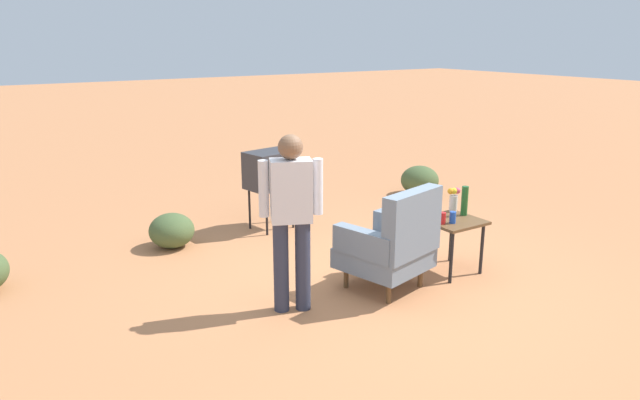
# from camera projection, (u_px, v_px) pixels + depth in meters

# --- Properties ---
(ground_plane) EXTENTS (60.00, 60.00, 0.00)m
(ground_plane) POSITION_uv_depth(u_px,v_px,m) (378.00, 285.00, 6.01)
(ground_plane) COLOR #C17A4C
(armchair) EXTENTS (0.93, 0.94, 1.06)m
(armchair) POSITION_uv_depth(u_px,v_px,m) (393.00, 243.00, 5.76)
(armchair) COLOR brown
(armchair) RESTS_ON ground
(side_table) EXTENTS (0.56, 0.56, 0.59)m
(side_table) POSITION_uv_depth(u_px,v_px,m) (452.00, 227.00, 6.22)
(side_table) COLOR black
(side_table) RESTS_ON ground
(tv_on_stand) EXTENTS (0.67, 0.54, 1.03)m
(tv_on_stand) POSITION_uv_depth(u_px,v_px,m) (271.00, 170.00, 7.57)
(tv_on_stand) COLOR black
(tv_on_stand) RESTS_ON ground
(person_standing) EXTENTS (0.53, 0.35, 1.64)m
(person_standing) POSITION_uv_depth(u_px,v_px,m) (291.00, 213.00, 5.22)
(person_standing) COLOR #2D3347
(person_standing) RESTS_ON ground
(soda_can_blue) EXTENTS (0.07, 0.07, 0.12)m
(soda_can_blue) POSITION_uv_depth(u_px,v_px,m) (453.00, 217.00, 6.06)
(soda_can_blue) COLOR blue
(soda_can_blue) RESTS_ON side_table
(bottle_wine_green) EXTENTS (0.07, 0.07, 0.32)m
(bottle_wine_green) POSITION_uv_depth(u_px,v_px,m) (465.00, 201.00, 6.31)
(bottle_wine_green) COLOR #1E5623
(bottle_wine_green) RESTS_ON side_table
(soda_can_red) EXTENTS (0.07, 0.07, 0.12)m
(soda_can_red) POSITION_uv_depth(u_px,v_px,m) (443.00, 218.00, 6.04)
(soda_can_red) COLOR red
(soda_can_red) RESTS_ON side_table
(flower_vase) EXTENTS (0.14, 0.10, 0.27)m
(flower_vase) POSITION_uv_depth(u_px,v_px,m) (454.00, 198.00, 6.45)
(flower_vase) COLOR silver
(flower_vase) RESTS_ON side_table
(shrub_mid) EXTENTS (0.60, 0.60, 0.46)m
(shrub_mid) POSITION_uv_depth(u_px,v_px,m) (420.00, 180.00, 9.37)
(shrub_mid) COLOR #475B33
(shrub_mid) RESTS_ON ground
(shrub_lone) EXTENTS (0.54, 0.54, 0.42)m
(shrub_lone) POSITION_uv_depth(u_px,v_px,m) (172.00, 231.00, 7.03)
(shrub_lone) COLOR #475B33
(shrub_lone) RESTS_ON ground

